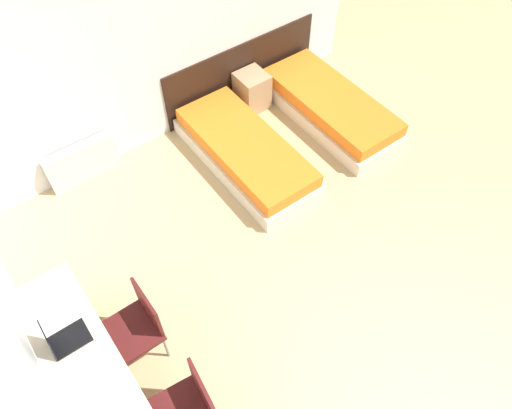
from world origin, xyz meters
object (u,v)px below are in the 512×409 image
chair_near_notebook (188,408)px  chair_near_laptop (136,325)px  laptop (62,340)px  bed_near_window (246,152)px  bed_near_door (330,107)px  nightstand (252,91)px

chair_near_notebook → chair_near_laptop: bearing=96.7°
chair_near_laptop → laptop: laptop is taller
chair_near_laptop → chair_near_notebook: bearing=-90.1°
bed_near_window → chair_near_laptop: size_ratio=2.27×
bed_near_door → laptop: laptop is taller
chair_near_notebook → laptop: bearing=127.0°
bed_near_door → chair_near_notebook: 4.26m
chair_near_laptop → laptop: bearing=171.9°
nightstand → chair_near_notebook: chair_near_notebook is taller
bed_near_window → chair_near_laptop: 2.62m
bed_near_window → bed_near_door: 1.40m
bed_near_window → laptop: 3.12m
laptop → bed_near_door: bearing=17.8°
chair_near_notebook → laptop: (-0.56, 0.96, 0.33)m
bed_near_door → laptop: (-4.16, -1.31, 0.64)m
nightstand → chair_near_laptop: chair_near_laptop is taller
bed_near_window → chair_near_notebook: bearing=-134.2°
chair_near_notebook → bed_near_window: bearing=52.6°
bed_near_window → chair_near_notebook: size_ratio=2.27×
bed_near_window → chair_near_notebook: (-2.20, -2.26, 0.31)m
chair_near_laptop → bed_near_door: bearing=21.0°
bed_near_window → chair_near_laptop: bearing=-147.8°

